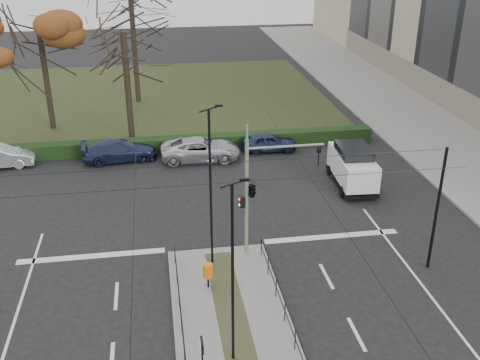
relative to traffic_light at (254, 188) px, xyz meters
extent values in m
plane|color=black|center=(-1.75, -4.50, -3.50)|extent=(140.00, 140.00, 0.00)
cube|color=slate|center=(-1.75, -7.00, -3.43)|extent=(4.40, 15.00, 0.14)
cube|color=slate|center=(16.25, 17.50, -3.43)|extent=(8.00, 90.00, 0.14)
cube|color=#273118|center=(-7.75, 27.50, -3.45)|extent=(38.00, 26.00, 0.10)
cube|color=black|center=(-7.75, 14.10, -3.00)|extent=(38.00, 1.00, 1.00)
cylinder|color=black|center=(-3.80, -0.50, -2.91)|extent=(0.04, 0.04, 0.90)
cylinder|color=black|center=(0.30, -0.50, -2.91)|extent=(0.04, 0.04, 0.90)
cylinder|color=black|center=(-3.80, -7.10, -2.46)|extent=(0.04, 13.20, 0.04)
cylinder|color=black|center=(0.30, -7.10, -2.46)|extent=(0.04, 13.20, 0.04)
cylinder|color=black|center=(7.85, -2.50, -0.50)|extent=(0.14, 0.14, 6.00)
cylinder|color=black|center=(-1.75, -3.50, 2.00)|extent=(20.00, 0.02, 0.02)
cylinder|color=black|center=(-1.75, -1.50, 2.00)|extent=(20.00, 0.02, 0.02)
cylinder|color=black|center=(-5.25, -6.50, 1.80)|extent=(0.02, 34.00, 0.02)
cylinder|color=black|center=(1.75, -6.50, 1.80)|extent=(0.02, 34.00, 0.02)
cylinder|color=gray|center=(-0.34, 0.00, -0.47)|extent=(0.18, 0.18, 5.78)
cylinder|color=gray|center=(1.44, 0.00, 1.97)|extent=(3.55, 0.11, 0.11)
imported|color=black|center=(3.00, 0.00, 1.41)|extent=(0.23, 0.25, 1.00)
imported|color=black|center=(-0.09, 0.00, -0.03)|extent=(1.25, 2.23, 0.89)
cube|color=black|center=(-0.54, 0.00, -0.70)|extent=(0.24, 0.18, 0.56)
sphere|color=#FF0C0C|center=(-0.65, 0.00, -0.53)|extent=(0.12, 0.12, 0.12)
sphere|color=#0CE533|center=(-0.65, 0.00, -0.83)|extent=(0.12, 0.12, 0.12)
cylinder|color=black|center=(-2.47, -2.66, -3.08)|extent=(0.09, 0.09, 0.56)
cylinder|color=orange|center=(-2.47, -2.66, -2.52)|extent=(0.45, 0.45, 0.62)
cube|color=black|center=(-3.25, -8.33, -1.63)|extent=(0.09, 0.50, 0.38)
cube|color=silver|center=(-3.31, -8.33, -1.63)|extent=(0.02, 0.44, 0.32)
cylinder|color=black|center=(-2.05, -7.22, 0.17)|extent=(0.11, 0.11, 7.06)
cube|color=black|center=(-1.65, -7.22, 3.83)|extent=(0.31, 0.12, 0.09)
cylinder|color=black|center=(-2.08, -0.75, 0.38)|extent=(0.11, 0.11, 7.49)
cube|color=black|center=(-1.66, -0.75, 4.27)|extent=(0.33, 0.13, 0.09)
imported|color=#202B4B|center=(-6.82, 12.92, -2.79)|extent=(5.09, 2.47, 1.43)
imported|color=#B9BBC2|center=(-1.40, 12.22, -2.76)|extent=(5.43, 2.70, 1.48)
cube|color=white|center=(7.30, 6.69, -2.25)|extent=(2.23, 4.77, 1.51)
cube|color=black|center=(7.30, 6.69, -1.34)|extent=(1.95, 2.67, 0.70)
cube|color=black|center=(7.30, 6.69, -3.20)|extent=(2.28, 4.86, 0.18)
cylinder|color=black|center=(8.19, 5.09, -3.17)|extent=(0.26, 0.67, 0.66)
cylinder|color=black|center=(6.23, 5.21, -3.17)|extent=(0.26, 0.67, 0.66)
cylinder|color=black|center=(8.37, 8.16, -3.17)|extent=(0.26, 0.67, 0.66)
cylinder|color=black|center=(6.42, 8.28, -3.17)|extent=(0.26, 0.67, 0.66)
cylinder|color=black|center=(-12.19, 20.20, 0.58)|extent=(0.44, 0.44, 7.96)
ellipsoid|color=#582A14|center=(-12.19, 20.20, 4.55)|extent=(9.56, 9.56, 5.00)
cylinder|color=black|center=(-5.66, 26.38, 1.16)|extent=(0.44, 0.44, 9.12)
cylinder|color=black|center=(-6.06, 16.33, 0.52)|extent=(0.44, 0.44, 7.85)
imported|color=#202B4B|center=(3.48, 13.04, -2.85)|extent=(3.90, 1.72, 1.31)
camera|label=1|loc=(-4.29, -22.98, 11.17)|focal=42.00mm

